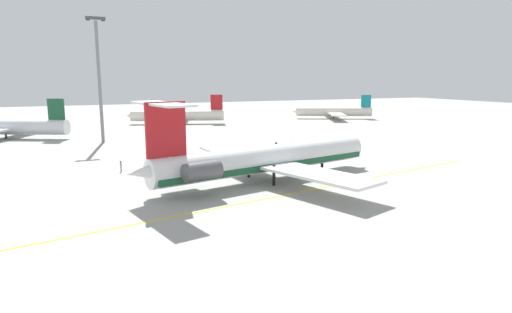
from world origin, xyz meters
The scene contains 11 objects.
ground centered at (0.00, 0.00, 0.00)m, with size 397.88×397.88×0.00m, color #9E9E99.
main_jetliner centered at (-6.95, 12.06, 3.09)m, with size 38.65×34.46×11.34m.
airliner_far_left centered at (-45.31, 74.65, 2.75)m, with size 29.40×29.72×9.34m.
airliner_mid_left centered at (-0.75, 90.90, 2.62)m, with size 29.19×29.26×8.91m.
airliner_mid_right centered at (53.20, 86.68, 2.42)m, with size 26.01×26.26×8.20m.
ground_crew_near_nose centered at (6.23, 34.30, 1.09)m, with size 0.42×0.28×1.72m.
ground_crew_near_tail centered at (-23.95, 26.09, 1.06)m, with size 0.27×0.42×1.67m.
ground_crew_portside centered at (8.87, 32.57, 1.16)m, with size 0.35×0.35×1.83m.
safety_cone_nose centered at (11.14, 32.14, 0.28)m, with size 0.40×0.40×0.55m, color #EA590F.
taxiway_centreline centered at (-5.88, 4.67, 0.00)m, with size 73.84×0.36×0.01m, color gold.
light_mast centered at (-24.10, 59.20, 14.55)m, with size 4.00×0.70×26.66m.
Camera 1 is at (-30.55, -40.71, 14.04)m, focal length 30.27 mm.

